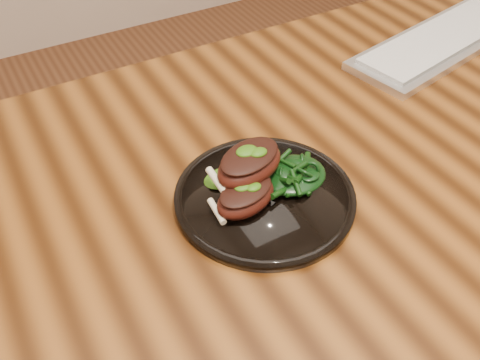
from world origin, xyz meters
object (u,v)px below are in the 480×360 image
at_px(desk, 297,199).
at_px(keyboard, 446,39).
at_px(plate, 265,197).
at_px(lamb_chop_front, 245,196).
at_px(greens_heap, 294,171).

xyz_separation_m(desk, keyboard, (0.47, 0.16, 0.09)).
distance_m(desk, keyboard, 0.50).
distance_m(plate, lamb_chop_front, 0.05).
bearing_deg(desk, plate, -153.27).
height_order(desk, greens_heap, greens_heap).
bearing_deg(desk, lamb_chop_front, -156.72).
bearing_deg(keyboard, desk, -160.89).
relative_size(desk, keyboard, 3.23).
bearing_deg(plate, keyboard, 20.45).
xyz_separation_m(desk, plate, (-0.09, -0.05, 0.09)).
distance_m(plate, greens_heap, 0.06).
bearing_deg(greens_heap, plate, -174.81).
xyz_separation_m(lamb_chop_front, greens_heap, (0.09, 0.01, -0.00)).
xyz_separation_m(plate, lamb_chop_front, (-0.04, -0.01, 0.03)).
relative_size(lamb_chop_front, keyboard, 0.21).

